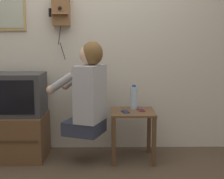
{
  "coord_description": "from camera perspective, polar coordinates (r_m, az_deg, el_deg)",
  "views": [
    {
      "loc": [
        0.29,
        -2.5,
        1.26
      ],
      "look_at": [
        0.33,
        0.66,
        0.77
      ],
      "focal_mm": 50.0,
      "sensor_mm": 36.0,
      "label": 1
    }
  ],
  "objects": [
    {
      "name": "tv_stand",
      "position": [
        3.57,
        -16.82,
        -8.15
      ],
      "size": [
        0.61,
        0.52,
        0.48
      ],
      "color": "brown",
      "rests_on": "ground_plane"
    },
    {
      "name": "wall_back",
      "position": [
        3.62,
        -5.31,
        9.1
      ],
      "size": [
        6.8,
        0.05,
        2.55
      ],
      "color": "beige",
      "rests_on": "ground_plane"
    },
    {
      "name": "water_bottle",
      "position": [
        3.37,
        4.01,
        -1.5
      ],
      "size": [
        0.08,
        0.08,
        0.26
      ],
      "color": "#ADC6DB",
      "rests_on": "side_table"
    },
    {
      "name": "cell_phone_held",
      "position": [
        3.24,
        2.46,
        -4.06
      ],
      "size": [
        0.09,
        0.14,
        0.01
      ],
      "rotation": [
        0.0,
        0.0,
        0.26
      ],
      "color": "navy",
      "rests_on": "side_table"
    },
    {
      "name": "cell_phone_spare",
      "position": [
        3.33,
        5.33,
        -3.74
      ],
      "size": [
        0.08,
        0.13,
        0.01
      ],
      "rotation": [
        0.0,
        0.0,
        0.2
      ],
      "color": "maroon",
      "rests_on": "side_table"
    },
    {
      "name": "side_table",
      "position": [
        3.33,
        3.77,
        -6.0
      ],
      "size": [
        0.46,
        0.44,
        0.53
      ],
      "color": "brown",
      "rests_on": "ground_plane"
    },
    {
      "name": "framed_picture",
      "position": [
        3.74,
        -17.98,
        13.46
      ],
      "size": [
        0.32,
        0.03,
        0.43
      ],
      "color": "tan"
    },
    {
      "name": "wall_phone_antique",
      "position": [
        3.57,
        -9.35,
        14.07
      ],
      "size": [
        0.23,
        0.19,
        0.74
      ],
      "color": "brown"
    },
    {
      "name": "person",
      "position": [
        3.15,
        -4.41,
        -0.29
      ],
      "size": [
        0.61,
        0.53,
        0.94
      ],
      "rotation": [
        0.0,
        0.0,
        1.21
      ],
      "color": "#2D3347",
      "rests_on": "ground_plane"
    },
    {
      "name": "television",
      "position": [
        3.48,
        -17.13,
        -0.79
      ],
      "size": [
        0.59,
        0.43,
        0.45
      ],
      "color": "#38383A",
      "rests_on": "tv_stand"
    }
  ]
}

